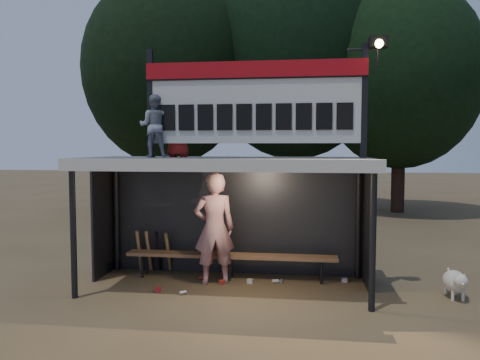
# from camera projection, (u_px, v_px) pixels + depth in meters

# --- Properties ---
(ground) EXTENTS (80.00, 80.00, 0.00)m
(ground) POSITION_uv_depth(u_px,v_px,m) (226.00, 287.00, 8.34)
(ground) COLOR brown
(ground) RESTS_ON ground
(player) EXTENTS (0.85, 0.67, 2.04)m
(player) POSITION_uv_depth(u_px,v_px,m) (214.00, 228.00, 8.53)
(player) COLOR silver
(player) RESTS_ON ground
(child_a) EXTENTS (0.57, 0.46, 1.11)m
(child_a) POSITION_uv_depth(u_px,v_px,m) (154.00, 126.00, 8.27)
(child_a) COLOR gray
(child_a) RESTS_ON dugout_shelter
(child_b) EXTENTS (0.56, 0.38, 1.09)m
(child_b) POSITION_uv_depth(u_px,v_px,m) (178.00, 127.00, 8.43)
(child_b) COLOR maroon
(child_b) RESTS_ON dugout_shelter
(dugout_shelter) EXTENTS (5.10, 2.08, 2.32)m
(dugout_shelter) POSITION_uv_depth(u_px,v_px,m) (228.00, 183.00, 8.46)
(dugout_shelter) COLOR #434345
(dugout_shelter) RESTS_ON ground
(scoreboard_assembly) EXTENTS (4.10, 0.27, 1.99)m
(scoreboard_assembly) POSITION_uv_depth(u_px,v_px,m) (257.00, 99.00, 8.03)
(scoreboard_assembly) COLOR black
(scoreboard_assembly) RESTS_ON dugout_shelter
(bench) EXTENTS (4.00, 0.35, 0.48)m
(bench) POSITION_uv_depth(u_px,v_px,m) (231.00, 256.00, 8.86)
(bench) COLOR #8D6342
(bench) RESTS_ON ground
(tree_left) EXTENTS (6.46, 6.46, 9.27)m
(tree_left) POSITION_uv_depth(u_px,v_px,m) (166.00, 71.00, 18.37)
(tree_left) COLOR black
(tree_left) RESTS_ON ground
(tree_mid) EXTENTS (7.22, 7.22, 10.36)m
(tree_mid) POSITION_uv_depth(u_px,v_px,m) (295.00, 58.00, 19.16)
(tree_mid) COLOR black
(tree_mid) RESTS_ON ground
(tree_right) EXTENTS (6.08, 6.08, 8.72)m
(tree_right) POSITION_uv_depth(u_px,v_px,m) (400.00, 76.00, 17.71)
(tree_right) COLOR #311E15
(tree_right) RESTS_ON ground
(dog) EXTENTS (0.36, 0.81, 0.49)m
(dog) POSITION_uv_depth(u_px,v_px,m) (455.00, 282.00, 7.73)
(dog) COLOR beige
(dog) RESTS_ON ground
(bats) EXTENTS (0.67, 0.35, 0.84)m
(bats) POSITION_uv_depth(u_px,v_px,m) (153.00, 251.00, 9.34)
(bats) COLOR #A4744C
(bats) RESTS_ON ground
(litter) EXTENTS (3.37, 1.22, 0.08)m
(litter) POSITION_uv_depth(u_px,v_px,m) (241.00, 283.00, 8.49)
(litter) COLOR red
(litter) RESTS_ON ground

